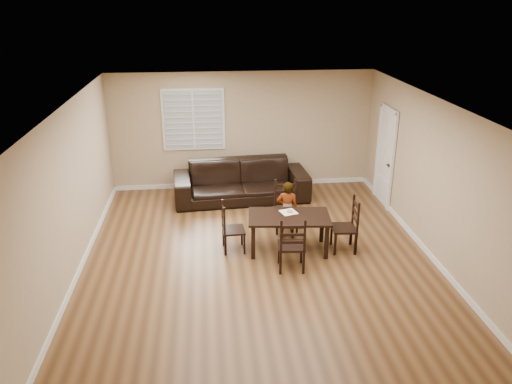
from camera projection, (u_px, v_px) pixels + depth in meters
ground at (258, 257)px, 8.73m from camera, size 7.00×7.00×0.00m
room at (259, 155)px, 8.23m from camera, size 6.04×7.04×2.72m
dining_table at (289, 221)px, 8.77m from camera, size 1.49×0.93×0.67m
chair_near at (285, 207)px, 9.67m from camera, size 0.46×0.43×0.98m
chair_far at (292, 248)px, 8.11m from camera, size 0.47×0.44×0.97m
chair_left at (227, 229)px, 8.81m from camera, size 0.41×0.43×0.92m
chair_right at (351, 227)px, 8.82m from camera, size 0.44×0.47×0.99m
child at (287, 210)px, 9.26m from camera, size 0.44×0.33×1.11m
napkin at (289, 212)px, 8.88m from camera, size 0.34×0.34×0.00m
donut at (290, 211)px, 8.87m from camera, size 0.11×0.11×0.04m
sofa at (241, 181)px, 11.03m from camera, size 3.01×1.35×0.86m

